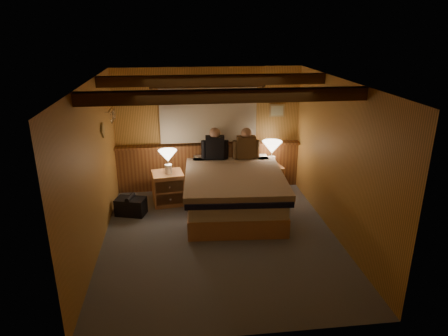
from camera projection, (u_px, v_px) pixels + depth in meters
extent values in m
plane|color=slate|center=(220.00, 238.00, 6.23)|extent=(4.20, 4.20, 0.00)
plane|color=#B69044|center=(220.00, 82.00, 5.41)|extent=(4.20, 4.20, 0.00)
plane|color=#D59A4C|center=(208.00, 130.00, 7.78)|extent=(3.60, 0.00, 3.60)
plane|color=#D59A4C|center=(93.00, 170.00, 5.62)|extent=(0.00, 4.20, 4.20)
plane|color=#D59A4C|center=(338.00, 161.00, 6.02)|extent=(0.00, 4.20, 4.20)
plane|color=#D59A4C|center=(244.00, 237.00, 3.86)|extent=(3.60, 0.00, 3.60)
cube|color=brown|center=(209.00, 167.00, 7.98)|extent=(3.60, 0.12, 0.90)
cube|color=brown|center=(209.00, 145.00, 7.76)|extent=(3.60, 0.22, 0.04)
cylinder|color=#452B11|center=(208.00, 86.00, 7.42)|extent=(2.10, 0.05, 0.05)
sphere|color=#452B11|center=(151.00, 87.00, 7.30)|extent=(0.08, 0.08, 0.08)
sphere|color=#452B11|center=(263.00, 85.00, 7.54)|extent=(0.08, 0.08, 0.08)
cube|color=silver|center=(208.00, 115.00, 7.61)|extent=(1.85, 0.08, 1.05)
cube|color=#452B11|center=(225.00, 96.00, 4.88)|extent=(3.60, 0.15, 0.16)
cube|color=#452B11|center=(214.00, 80.00, 6.28)|extent=(3.60, 0.15, 0.16)
cylinder|color=silver|center=(110.00, 109.00, 6.93)|extent=(0.03, 0.55, 0.03)
torus|color=silver|center=(112.00, 118.00, 6.84)|extent=(0.01, 0.21, 0.21)
torus|color=silver|center=(114.00, 115.00, 7.05)|extent=(0.01, 0.21, 0.21)
cube|color=tan|center=(277.00, 111.00, 7.80)|extent=(0.30, 0.03, 0.25)
cube|color=#EEE2C4|center=(277.00, 111.00, 7.78)|extent=(0.24, 0.01, 0.19)
cube|color=tan|center=(234.00, 202.00, 7.08)|extent=(1.71, 2.20, 0.32)
cube|color=white|center=(234.00, 188.00, 6.98)|extent=(1.66, 2.15, 0.25)
cube|color=black|center=(235.00, 185.00, 6.68)|extent=(1.74, 1.78, 0.08)
cube|color=pink|center=(235.00, 178.00, 6.79)|extent=(1.79, 1.99, 0.13)
cube|color=white|center=(210.00, 162.00, 7.66)|extent=(0.65, 0.40, 0.17)
cube|color=white|center=(251.00, 161.00, 7.70)|extent=(0.65, 0.40, 0.17)
cube|color=tan|center=(168.00, 188.00, 7.34)|extent=(0.61, 0.57, 0.60)
cube|color=brown|center=(170.00, 187.00, 7.09)|extent=(0.49, 0.09, 0.21)
cube|color=brown|center=(170.00, 199.00, 7.17)|extent=(0.49, 0.09, 0.21)
cylinder|color=silver|center=(170.00, 187.00, 7.09)|extent=(0.03, 0.03, 0.03)
cylinder|color=silver|center=(170.00, 199.00, 7.17)|extent=(0.03, 0.03, 0.03)
cube|color=tan|center=(269.00, 178.00, 7.93)|extent=(0.53, 0.50, 0.51)
cube|color=brown|center=(274.00, 177.00, 7.72)|extent=(0.41, 0.10, 0.18)
cube|color=brown|center=(273.00, 187.00, 7.78)|extent=(0.41, 0.10, 0.18)
cylinder|color=silver|center=(274.00, 177.00, 7.72)|extent=(0.04, 0.04, 0.03)
cylinder|color=silver|center=(273.00, 187.00, 7.78)|extent=(0.04, 0.04, 0.03)
cylinder|color=white|center=(168.00, 169.00, 7.18)|extent=(0.13, 0.13, 0.17)
cylinder|color=silver|center=(168.00, 163.00, 7.15)|extent=(0.02, 0.02, 0.09)
cone|color=#FFE8C6|center=(168.00, 156.00, 7.10)|extent=(0.33, 0.33, 0.20)
cylinder|color=white|center=(271.00, 161.00, 7.83)|extent=(0.15, 0.15, 0.19)
cylinder|color=silver|center=(272.00, 155.00, 7.79)|extent=(0.03, 0.03, 0.11)
cone|color=#FFE8C6|center=(272.00, 147.00, 7.73)|extent=(0.38, 0.38, 0.24)
cube|color=black|center=(215.00, 148.00, 7.53)|extent=(0.37, 0.23, 0.46)
cylinder|color=black|center=(204.00, 150.00, 7.53)|extent=(0.11, 0.11, 0.37)
cylinder|color=black|center=(226.00, 150.00, 7.55)|extent=(0.11, 0.11, 0.37)
sphere|color=tan|center=(215.00, 133.00, 7.43)|extent=(0.20, 0.20, 0.20)
cube|color=#523B21|center=(246.00, 148.00, 7.54)|extent=(0.36, 0.21, 0.46)
cylinder|color=#523B21|center=(235.00, 150.00, 7.54)|extent=(0.11, 0.11, 0.37)
cylinder|color=#523B21|center=(257.00, 150.00, 7.57)|extent=(0.11, 0.11, 0.37)
sphere|color=tan|center=(246.00, 133.00, 7.44)|extent=(0.20, 0.20, 0.20)
cube|color=black|center=(131.00, 206.00, 6.95)|extent=(0.56, 0.43, 0.30)
cylinder|color=black|center=(130.00, 197.00, 6.89)|extent=(0.16, 0.31, 0.08)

